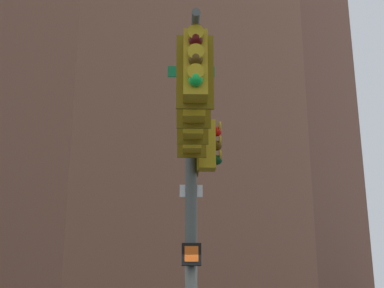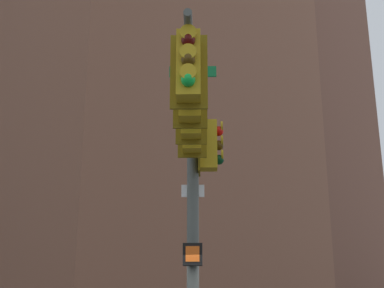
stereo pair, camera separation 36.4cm
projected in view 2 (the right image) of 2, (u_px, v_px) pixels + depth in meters
The scene contains 3 objects.
signal_pole_assembly at pixel (194, 143), 9.77m from camera, with size 3.09×3.46×6.57m.
building_brick_nearside at pixel (108, 15), 41.65m from camera, with size 23.91×19.77×46.04m, color brown.
building_brick_midblock at pixel (279, 126), 64.18m from camera, with size 16.33×17.36×44.53m, color brown.
Camera 2 is at (-6.80, 7.36, 1.52)m, focal length 51.39 mm.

